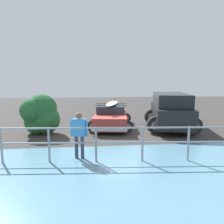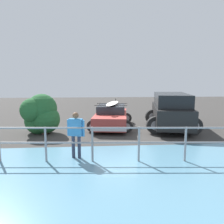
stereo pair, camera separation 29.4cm
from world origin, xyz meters
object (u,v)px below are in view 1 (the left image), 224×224
Objects in this scene: bush_near_left at (41,115)px; sedan_car at (111,116)px; person_bystander at (79,131)px; suv_car at (170,110)px.

sedan_car is at bearing -160.79° from bush_near_left.
bush_near_left is at bearing -60.52° from person_bystander.
suv_car is (-3.20, 0.63, 0.39)m from sedan_car.
bush_near_left reaches higher than sedan_car.
person_bystander is at bearing 119.48° from bush_near_left.
suv_car reaches higher than person_bystander.
suv_car is 2.28× the size of bush_near_left.
sedan_car is at bearing -11.13° from suv_car.
person_bystander is 0.77× the size of bush_near_left.
person_bystander is (4.74, 4.20, -0.05)m from suv_car.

